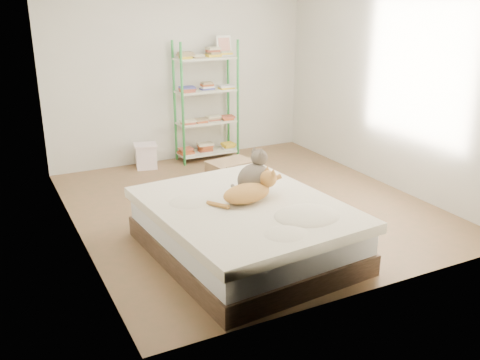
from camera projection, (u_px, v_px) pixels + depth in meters
room at (249, 93)px, 5.72m from camera, size 3.81×4.21×2.61m
bed at (245, 229)px, 4.94m from camera, size 1.74×2.09×0.50m
orange_cat at (247, 191)px, 4.85m from camera, size 0.58×0.34×0.22m
grey_cat at (254, 172)px, 5.02m from camera, size 0.47×0.43×0.43m
shelf_unit at (207, 102)px, 7.59m from camera, size 0.88×0.36×1.74m
cardboard_box at (232, 176)px, 6.56m from camera, size 0.58×0.57×0.42m
white_bin at (146, 156)px, 7.39m from camera, size 0.35×0.32×0.35m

